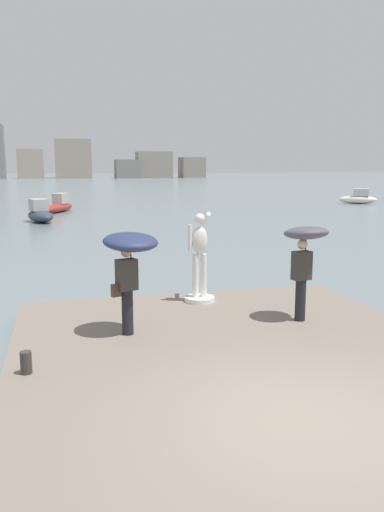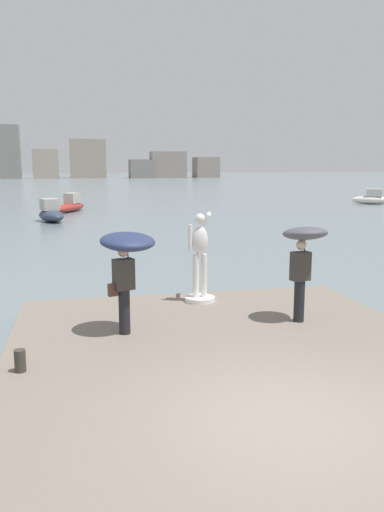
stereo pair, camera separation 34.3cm
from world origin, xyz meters
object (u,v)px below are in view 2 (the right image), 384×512
object	(u,v)px
onlooker_right	(304,248)
boat_far	(71,205)
boat_mid	(372,198)
mooring_bollard	(20,361)
statue_white_figure	(200,264)
onlooker_left	(127,253)
boat_near	(51,213)

from	to	relation	value
onlooker_right	boat_far	size ratio (longest dim) A/B	0.41
boat_mid	mooring_bollard	bearing A→B (deg)	-127.69
statue_white_figure	onlooker_left	distance (m)	2.86
boat_mid	statue_white_figure	bearing A→B (deg)	-126.61
onlooker_left	boat_far	world-z (taller)	onlooker_left
mooring_bollard	boat_far	bearing A→B (deg)	89.39
statue_white_figure	boat_near	bearing A→B (deg)	101.21
onlooker_right	mooring_bollard	xyz separation A→B (m)	(-5.51, -1.63, -1.38)
mooring_bollard	boat_mid	bearing A→B (deg)	52.31
statue_white_figure	onlooker_right	size ratio (longest dim) A/B	1.06
boat_far	boat_near	bearing A→B (deg)	-99.07
boat_far	boat_mid	bearing A→B (deg)	4.39
statue_white_figure	mooring_bollard	world-z (taller)	statue_white_figure
statue_white_figure	boat_far	bearing A→B (deg)	96.38
onlooker_right	mooring_bollard	bearing A→B (deg)	-163.48
mooring_bollard	boat_mid	world-z (taller)	boat_mid
onlooker_left	onlooker_right	world-z (taller)	onlooker_right
onlooker_left	boat_near	xyz separation A→B (m)	(-2.67, 25.13, -1.45)
onlooker_right	boat_far	bearing A→B (deg)	99.01
boat_near	mooring_bollard	bearing A→B (deg)	-88.27
onlooker_left	boat_mid	world-z (taller)	onlooker_left
statue_white_figure	boat_near	xyz separation A→B (m)	(-4.58, 23.11, -0.78)
onlooker_right	boat_mid	xyz separation A→B (m)	(22.46, 34.56, -1.42)
onlooker_left	boat_near	world-z (taller)	onlooker_left
onlooker_left	boat_far	xyz separation A→B (m)	(-1.50, 32.47, -1.50)
boat_near	boat_far	distance (m)	7.43
statue_white_figure	mooring_bollard	distance (m)	5.28
boat_near	boat_far	size ratio (longest dim) A/B	0.71
onlooker_left	boat_far	size ratio (longest dim) A/B	0.40
mooring_bollard	boat_far	xyz separation A→B (m)	(0.36, 34.08, -0.09)
onlooker_right	boat_mid	size ratio (longest dim) A/B	0.56
mooring_bollard	boat_mid	distance (m)	45.74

